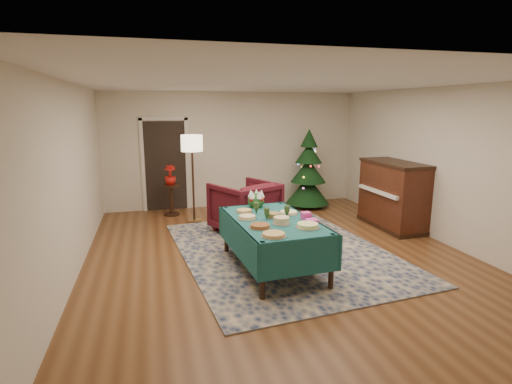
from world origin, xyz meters
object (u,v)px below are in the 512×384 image
object	(u,v)px
christmas_tree	(308,172)
piano	(393,195)
buffet_table	(273,229)
floor_lamp	(192,149)
potted_plant	(170,179)
gift_box	(306,216)
armchair	(245,205)
side_table	(171,200)

from	to	relation	value
christmas_tree	piano	world-z (taller)	christmas_tree
buffet_table	floor_lamp	world-z (taller)	floor_lamp
buffet_table	potted_plant	bearing A→B (deg)	110.27
potted_plant	gift_box	bearing A→B (deg)	-63.94
floor_lamp	piano	size ratio (longest dim) A/B	1.17
armchair	piano	xyz separation A→B (m)	(2.90, -0.42, 0.10)
side_table	buffet_table	bearing A→B (deg)	-69.73
buffet_table	floor_lamp	distance (m)	3.10
side_table	christmas_tree	size ratio (longest dim) A/B	0.37
floor_lamp	piano	bearing A→B (deg)	-20.44
side_table	potted_plant	size ratio (longest dim) A/B	1.57
buffet_table	armchair	size ratio (longest dim) A/B	1.88
buffet_table	armchair	world-z (taller)	armchair
floor_lamp	buffet_table	bearing A→B (deg)	-73.32
christmas_tree	side_table	bearing A→B (deg)	179.49
christmas_tree	piano	size ratio (longest dim) A/B	1.21
armchair	potted_plant	size ratio (longest dim) A/B	2.48
buffet_table	floor_lamp	size ratio (longest dim) A/B	1.12
gift_box	armchair	xyz separation A→B (m)	(-0.45, 1.96, -0.27)
armchair	side_table	size ratio (longest dim) A/B	1.57
gift_box	armchair	world-z (taller)	armchair
potted_plant	piano	world-z (taller)	piano
piano	floor_lamp	bearing A→B (deg)	159.56
side_table	christmas_tree	distance (m)	3.25
buffet_table	armchair	bearing A→B (deg)	89.60
gift_box	potted_plant	world-z (taller)	potted_plant
floor_lamp	potted_plant	bearing A→B (deg)	124.44
floor_lamp	side_table	distance (m)	1.41
armchair	piano	size ratio (longest dim) A/B	0.70
gift_box	potted_plant	size ratio (longest dim) A/B	0.28
armchair	potted_plant	world-z (taller)	armchair
gift_box	side_table	world-z (taller)	gift_box
gift_box	potted_plant	distance (m)	3.96
gift_box	piano	distance (m)	2.89
potted_plant	armchair	bearing A→B (deg)	-51.21
buffet_table	side_table	xyz separation A→B (m)	(-1.28, 3.46, -0.28)
floor_lamp	christmas_tree	distance (m)	2.93
potted_plant	side_table	bearing A→B (deg)	0.00
christmas_tree	potted_plant	bearing A→B (deg)	179.49
gift_box	christmas_tree	world-z (taller)	christmas_tree
floor_lamp	potted_plant	world-z (taller)	floor_lamp
side_table	christmas_tree	bearing A→B (deg)	-0.51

